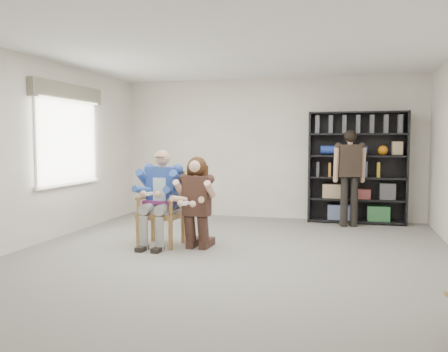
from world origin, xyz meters
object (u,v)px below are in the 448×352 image
(kneeling_woman, at_px, (196,204))
(armchair, at_px, (161,209))
(seated_man, at_px, (161,198))
(bookshelf, at_px, (357,168))
(standing_man, at_px, (350,179))

(kneeling_woman, bearing_deg, armchair, 170.80)
(kneeling_woman, bearing_deg, seated_man, 170.80)
(bookshelf, bearing_deg, seated_man, -136.04)
(armchair, bearing_deg, bookshelf, 46.45)
(seated_man, bearing_deg, bookshelf, 46.45)
(armchair, bearing_deg, seated_man, 0.00)
(kneeling_woman, xyz_separation_m, bookshelf, (2.26, 2.86, 0.39))
(seated_man, distance_m, kneeling_woman, 0.60)
(kneeling_woman, height_order, bookshelf, bookshelf)
(seated_man, relative_size, kneeling_woman, 1.09)
(standing_man, bearing_deg, kneeling_woman, -143.36)
(kneeling_woman, distance_m, bookshelf, 3.67)
(kneeling_woman, distance_m, standing_man, 3.23)
(armchair, bearing_deg, kneeling_woman, -9.20)
(seated_man, xyz_separation_m, bookshelf, (2.84, 2.74, 0.33))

